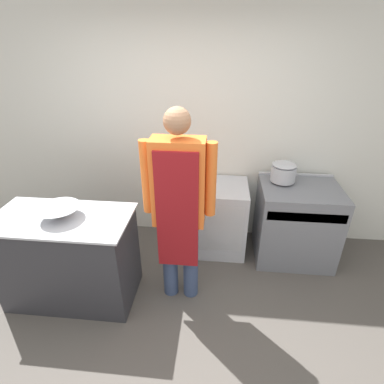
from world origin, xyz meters
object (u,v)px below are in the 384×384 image
(person_cook, at_px, (179,202))
(stock_pot, at_px, (284,172))
(fridge_unit, at_px, (217,218))
(mixing_bowl, at_px, (59,212))
(stove, at_px, (295,223))

(person_cook, xyz_separation_m, stock_pot, (1.01, 0.83, -0.05))
(fridge_unit, bearing_deg, mixing_bowl, -146.56)
(fridge_unit, distance_m, mixing_bowl, 1.70)
(stove, relative_size, fridge_unit, 1.10)
(stove, bearing_deg, fridge_unit, 175.62)
(fridge_unit, relative_size, mixing_bowl, 2.24)
(stove, height_order, fridge_unit, stove)
(fridge_unit, bearing_deg, stock_pot, 4.38)
(stock_pot, bearing_deg, stove, -32.40)
(mixing_bowl, xyz_separation_m, stock_pot, (2.02, 0.94, 0.05))
(stock_pot, bearing_deg, mixing_bowl, -155.07)
(fridge_unit, height_order, person_cook, person_cook)
(stove, distance_m, mixing_bowl, 2.41)
(mixing_bowl, bearing_deg, fridge_unit, 33.44)
(stove, height_order, stock_pot, stock_pot)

